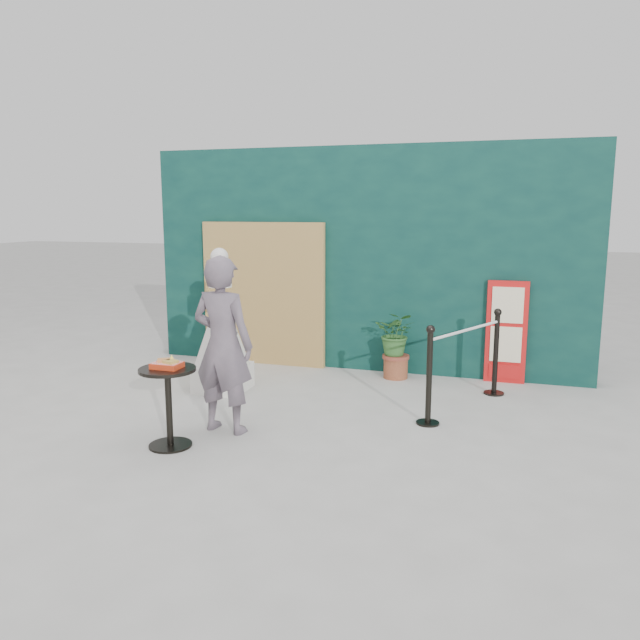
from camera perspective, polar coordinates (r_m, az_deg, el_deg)
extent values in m
plane|color=#ADAAA5|center=(5.89, -3.66, -11.61)|extent=(60.00, 60.00, 0.00)
cube|color=#092B29|center=(8.51, 4.05, 5.52)|extent=(6.00, 0.30, 3.00)
cube|color=tan|center=(8.80, -5.21, 2.39)|extent=(1.80, 0.08, 2.00)
imported|color=#685964|center=(6.14, -8.87, -2.27)|extent=(0.67, 0.48, 1.75)
cube|color=red|center=(8.19, 16.67, -1.07)|extent=(0.50, 0.06, 1.30)
cube|color=beige|center=(8.10, 16.79, 1.32)|extent=(0.38, 0.02, 0.45)
cube|color=beige|center=(8.18, 16.61, -2.14)|extent=(0.38, 0.02, 0.45)
cube|color=red|center=(8.26, 16.49, -4.52)|extent=(0.38, 0.02, 0.18)
cube|color=white|center=(7.70, -8.88, -5.21)|extent=(0.58, 0.58, 0.32)
cone|color=beige|center=(7.56, -9.01, -0.58)|extent=(0.67, 0.67, 0.95)
cylinder|color=silver|center=(7.47, -9.13, 3.95)|extent=(0.27, 0.27, 0.25)
sphere|color=silver|center=(7.45, -9.18, 5.72)|extent=(0.21, 0.21, 0.21)
cylinder|color=black|center=(6.08, -13.50, -11.06)|extent=(0.40, 0.40, 0.02)
cylinder|color=black|center=(5.97, -13.64, -7.92)|extent=(0.06, 0.06, 0.72)
cylinder|color=black|center=(5.86, -13.79, -4.43)|extent=(0.52, 0.52, 0.03)
cube|color=red|center=(5.85, -13.81, -4.05)|extent=(0.26, 0.19, 0.05)
cube|color=red|center=(5.85, -13.82, -3.79)|extent=(0.24, 0.17, 0.00)
cube|color=#D6984E|center=(5.87, -14.11, -3.59)|extent=(0.15, 0.14, 0.02)
cube|color=gold|center=(5.80, -13.51, -3.73)|extent=(0.13, 0.13, 0.02)
cone|color=yellow|center=(5.87, -13.41, -3.39)|extent=(0.06, 0.06, 0.06)
cylinder|color=#975431|center=(8.22, 6.93, -4.39)|extent=(0.31, 0.31, 0.26)
cylinder|color=brown|center=(8.18, 6.95, -3.35)|extent=(0.35, 0.35, 0.04)
imported|color=#2E5F28|center=(8.11, 7.00, -1.23)|extent=(0.52, 0.45, 0.57)
cylinder|color=black|center=(6.59, 9.82, -9.25)|extent=(0.24, 0.24, 0.02)
cylinder|color=black|center=(6.45, 9.94, -5.31)|extent=(0.06, 0.06, 0.96)
sphere|color=black|center=(6.33, 10.08, -0.85)|extent=(0.09, 0.09, 0.09)
cylinder|color=black|center=(7.78, 15.60, -6.45)|extent=(0.24, 0.24, 0.02)
cylinder|color=black|center=(7.66, 15.77, -3.08)|extent=(0.06, 0.06, 0.96)
sphere|color=black|center=(7.56, 15.95, 0.69)|extent=(0.09, 0.09, 0.09)
cylinder|color=silver|center=(6.96, 13.24, -0.91)|extent=(0.63, 1.31, 0.03)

